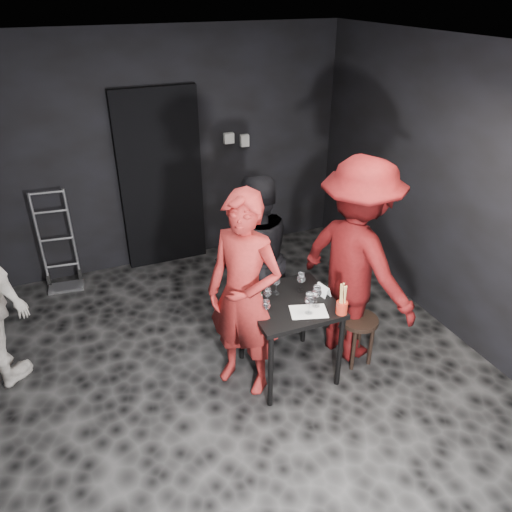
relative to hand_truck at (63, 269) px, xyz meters
name	(u,v)px	position (x,y,z in m)	size (l,w,h in m)	color
floor	(238,386)	(1.25, -2.31, -0.21)	(4.50, 5.00, 0.02)	black
ceiling	(230,53)	(1.25, -2.31, 2.49)	(4.50, 5.00, 0.02)	silver
wall_back	(158,154)	(1.25, 0.19, 1.14)	(4.50, 0.04, 2.70)	black
wall_right	(471,203)	(3.50, -2.31, 1.14)	(0.04, 5.00, 2.70)	black
doorway	(161,180)	(1.25, 0.13, 0.84)	(0.95, 0.10, 2.10)	black
wallbox_upper	(229,138)	(2.10, 0.14, 1.24)	(0.12, 0.06, 0.12)	#B7B7B2
wallbox_lower	(245,140)	(2.30, 0.14, 1.19)	(0.10, 0.06, 0.14)	#B7B7B2
hand_truck	(63,269)	(0.00, 0.00, 0.00)	(0.38, 0.33, 1.14)	#B2B2B7
tasting_table	(290,311)	(1.73, -2.30, 0.44)	(0.72, 0.72, 0.75)	black
stool	(358,328)	(2.36, -2.41, 0.16)	(0.34, 0.34, 0.47)	black
server_red	(244,279)	(1.33, -2.27, 0.84)	(0.77, 0.50, 2.10)	maroon
woman_black	(254,252)	(1.70, -1.59, 0.66)	(0.84, 0.46, 1.74)	black
man_maroon	(359,237)	(2.39, -2.24, 0.98)	(1.54, 0.71, 2.38)	#520B0C
tasting_mat	(309,312)	(1.80, -2.49, 0.54)	(0.29, 0.20, 0.00)	white
wine_glass_a	(266,308)	(1.45, -2.43, 0.63)	(0.07, 0.07, 0.18)	white
wine_glass_b	(267,296)	(1.54, -2.27, 0.63)	(0.07, 0.07, 0.18)	white
wine_glass_c	(276,284)	(1.67, -2.15, 0.64)	(0.07, 0.07, 0.20)	white
wine_glass_d	(309,302)	(1.79, -2.51, 0.64)	(0.08, 0.08, 0.21)	white
wine_glass_e	(317,295)	(1.89, -2.44, 0.64)	(0.08, 0.08, 0.21)	white
wine_glass_f	(301,281)	(1.88, -2.19, 0.63)	(0.07, 0.07, 0.19)	white
wine_bottle	(257,297)	(1.42, -2.31, 0.66)	(0.08, 0.08, 0.33)	black
breadstick_cup	(343,299)	(2.03, -2.61, 0.67)	(0.09, 0.09, 0.29)	#AE2716
reserved_card	(322,290)	(2.01, -2.32, 0.59)	(0.08, 0.13, 0.10)	white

